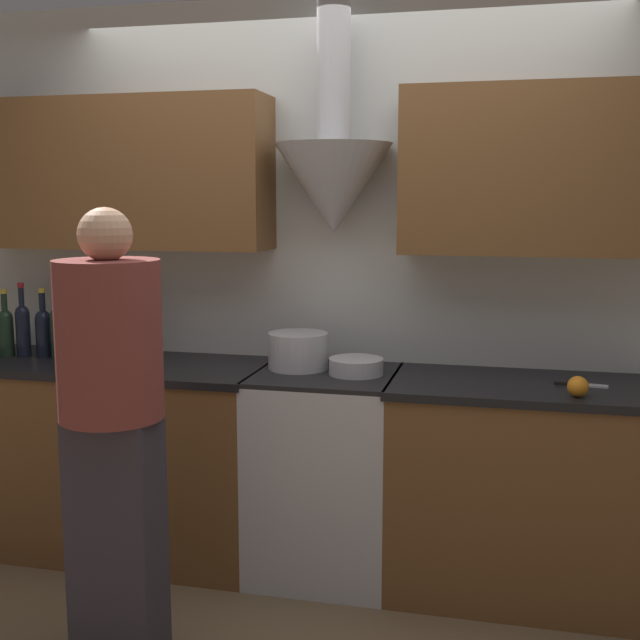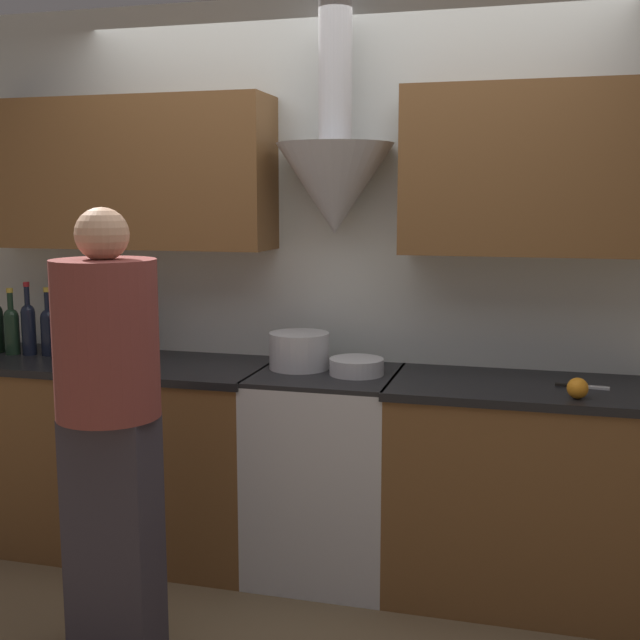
{
  "view_description": "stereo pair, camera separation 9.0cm",
  "coord_description": "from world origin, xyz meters",
  "px_view_note": "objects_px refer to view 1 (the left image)",
  "views": [
    {
      "loc": [
        0.79,
        -3.07,
        1.68
      ],
      "look_at": [
        0.0,
        0.21,
        1.17
      ],
      "focal_mm": 45.0,
      "sensor_mm": 36.0,
      "label": 1
    },
    {
      "loc": [
        0.87,
        -3.05,
        1.68
      ],
      "look_at": [
        0.0,
        0.21,
        1.17
      ],
      "focal_mm": 45.0,
      "sensor_mm": 36.0,
      "label": 2
    }
  ],
  "objects_px": {
    "wine_bottle_6": "(91,333)",
    "mixing_bowl": "(356,366)",
    "stock_pot": "(298,351)",
    "person_foreground_left": "(112,420)",
    "orange_fruit": "(578,387)",
    "wine_bottle_4": "(58,330)",
    "wine_bottle_3": "(44,330)",
    "stove_range": "(325,472)",
    "wine_bottle_7": "(108,334)",
    "wine_bottle_5": "(75,332)",
    "wine_bottle_1": "(6,330)",
    "wine_bottle_2": "(23,327)",
    "wine_bottle_8": "(129,333)"
  },
  "relations": [
    {
      "from": "stove_range",
      "to": "wine_bottle_7",
      "type": "height_order",
      "value": "wine_bottle_7"
    },
    {
      "from": "wine_bottle_4",
      "to": "wine_bottle_3",
      "type": "bearing_deg",
      "value": 164.46
    },
    {
      "from": "wine_bottle_7",
      "to": "mixing_bowl",
      "type": "distance_m",
      "value": 1.21
    },
    {
      "from": "wine_bottle_5",
      "to": "wine_bottle_7",
      "type": "relative_size",
      "value": 1.0
    },
    {
      "from": "orange_fruit",
      "to": "wine_bottle_7",
      "type": "bearing_deg",
      "value": 173.9
    },
    {
      "from": "stove_range",
      "to": "orange_fruit",
      "type": "height_order",
      "value": "orange_fruit"
    },
    {
      "from": "wine_bottle_2",
      "to": "person_foreground_left",
      "type": "relative_size",
      "value": 0.22
    },
    {
      "from": "wine_bottle_6",
      "to": "person_foreground_left",
      "type": "bearing_deg",
      "value": -57.06
    },
    {
      "from": "wine_bottle_8",
      "to": "wine_bottle_7",
      "type": "bearing_deg",
      "value": -177.52
    },
    {
      "from": "wine_bottle_2",
      "to": "wine_bottle_3",
      "type": "bearing_deg",
      "value": 9.16
    },
    {
      "from": "wine_bottle_5",
      "to": "wine_bottle_6",
      "type": "bearing_deg",
      "value": -1.01
    },
    {
      "from": "stove_range",
      "to": "orange_fruit",
      "type": "xyz_separation_m",
      "value": [
        1.05,
        -0.2,
        0.5
      ]
    },
    {
      "from": "wine_bottle_1",
      "to": "wine_bottle_4",
      "type": "relative_size",
      "value": 0.93
    },
    {
      "from": "wine_bottle_4",
      "to": "wine_bottle_5",
      "type": "distance_m",
      "value": 0.09
    },
    {
      "from": "wine_bottle_3",
      "to": "wine_bottle_5",
      "type": "height_order",
      "value": "wine_bottle_3"
    },
    {
      "from": "person_foreground_left",
      "to": "wine_bottle_4",
      "type": "bearing_deg",
      "value": 130.39
    },
    {
      "from": "stock_pot",
      "to": "wine_bottle_7",
      "type": "bearing_deg",
      "value": -178.37
    },
    {
      "from": "stock_pot",
      "to": "person_foreground_left",
      "type": "distance_m",
      "value": 1.02
    },
    {
      "from": "stock_pot",
      "to": "wine_bottle_6",
      "type": "bearing_deg",
      "value": -178.21
    },
    {
      "from": "wine_bottle_6",
      "to": "wine_bottle_5",
      "type": "bearing_deg",
      "value": 178.99
    },
    {
      "from": "wine_bottle_8",
      "to": "person_foreground_left",
      "type": "bearing_deg",
      "value": -66.77
    },
    {
      "from": "wine_bottle_3",
      "to": "person_foreground_left",
      "type": "height_order",
      "value": "person_foreground_left"
    },
    {
      "from": "wine_bottle_1",
      "to": "wine_bottle_3",
      "type": "bearing_deg",
      "value": 7.83
    },
    {
      "from": "wine_bottle_2",
      "to": "person_foreground_left",
      "type": "bearing_deg",
      "value": -43.33
    },
    {
      "from": "wine_bottle_1",
      "to": "wine_bottle_5",
      "type": "height_order",
      "value": "wine_bottle_1"
    },
    {
      "from": "wine_bottle_5",
      "to": "wine_bottle_1",
      "type": "bearing_deg",
      "value": -177.8
    },
    {
      "from": "stove_range",
      "to": "wine_bottle_3",
      "type": "xyz_separation_m",
      "value": [
        -1.41,
        0.04,
        0.59
      ]
    },
    {
      "from": "stock_pot",
      "to": "person_foreground_left",
      "type": "height_order",
      "value": "person_foreground_left"
    },
    {
      "from": "wine_bottle_2",
      "to": "person_foreground_left",
      "type": "xyz_separation_m",
      "value": [
        0.94,
        -0.89,
        -0.16
      ]
    },
    {
      "from": "wine_bottle_5",
      "to": "wine_bottle_6",
      "type": "relative_size",
      "value": 1.02
    },
    {
      "from": "wine_bottle_3",
      "to": "stock_pot",
      "type": "bearing_deg",
      "value": 0.82
    },
    {
      "from": "wine_bottle_2",
      "to": "wine_bottle_5",
      "type": "distance_m",
      "value": 0.28
    },
    {
      "from": "wine_bottle_6",
      "to": "stock_pot",
      "type": "relative_size",
      "value": 1.18
    },
    {
      "from": "wine_bottle_7",
      "to": "stock_pot",
      "type": "distance_m",
      "value": 0.93
    },
    {
      "from": "wine_bottle_4",
      "to": "wine_bottle_5",
      "type": "xyz_separation_m",
      "value": [
        0.09,
        0.01,
        -0.01
      ]
    },
    {
      "from": "wine_bottle_2",
      "to": "wine_bottle_7",
      "type": "bearing_deg",
      "value": 1.05
    },
    {
      "from": "stove_range",
      "to": "wine_bottle_7",
      "type": "relative_size",
      "value": 2.86
    },
    {
      "from": "wine_bottle_3",
      "to": "person_foreground_left",
      "type": "relative_size",
      "value": 0.2
    },
    {
      "from": "wine_bottle_3",
      "to": "wine_bottle_6",
      "type": "bearing_deg",
      "value": -2.95
    },
    {
      "from": "wine_bottle_3",
      "to": "mixing_bowl",
      "type": "distance_m",
      "value": 1.55
    },
    {
      "from": "wine_bottle_3",
      "to": "wine_bottle_5",
      "type": "distance_m",
      "value": 0.18
    },
    {
      "from": "wine_bottle_8",
      "to": "stock_pot",
      "type": "height_order",
      "value": "wine_bottle_8"
    },
    {
      "from": "wine_bottle_2",
      "to": "wine_bottle_4",
      "type": "distance_m",
      "value": 0.19
    },
    {
      "from": "wine_bottle_4",
      "to": "wine_bottle_7",
      "type": "height_order",
      "value": "wine_bottle_4"
    },
    {
      "from": "wine_bottle_6",
      "to": "mixing_bowl",
      "type": "distance_m",
      "value": 1.29
    },
    {
      "from": "mixing_bowl",
      "to": "orange_fruit",
      "type": "distance_m",
      "value": 0.93
    },
    {
      "from": "stove_range",
      "to": "wine_bottle_6",
      "type": "xyz_separation_m",
      "value": [
        -1.15,
        0.02,
        0.59
      ]
    },
    {
      "from": "stove_range",
      "to": "wine_bottle_2",
      "type": "bearing_deg",
      "value": 179.28
    },
    {
      "from": "wine_bottle_4",
      "to": "person_foreground_left",
      "type": "height_order",
      "value": "person_foreground_left"
    },
    {
      "from": "wine_bottle_4",
      "to": "person_foreground_left",
      "type": "relative_size",
      "value": 0.21
    }
  ]
}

